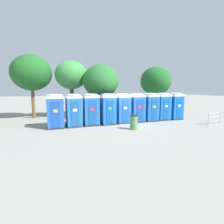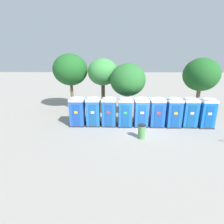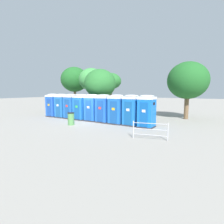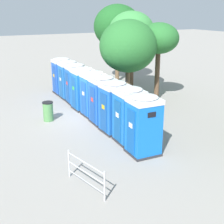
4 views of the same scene
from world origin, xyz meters
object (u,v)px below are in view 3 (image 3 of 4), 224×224
Objects in this scene: portapotty_7 at (131,110)px; portapotty_8 at (147,111)px; portapotty_2 at (71,106)px; portapotty_4 at (92,107)px; portapotty_6 at (117,109)px; street_tree_1 at (75,80)px; street_tree_4 at (111,82)px; street_tree_2 at (188,81)px; portapotty_0 at (53,105)px; portapotty_1 at (62,106)px; trash_can at (71,119)px; street_tree_0 at (100,84)px; portapotty_3 at (81,107)px; street_tree_3 at (91,80)px; event_barrier at (150,130)px; portapotty_5 at (104,108)px.

portapotty_8 is (1.37, -0.12, 0.00)m from portapotty_7.
portapotty_4 is at bearing -0.49° from portapotty_2.
street_tree_1 reaches higher than portapotty_6.
portapotty_2 is at bearing 178.65° from portapotty_8.
portapotty_8 is 8.74m from street_tree_4.
portapotty_0 is at bearing -155.53° from street_tree_2.
portapotty_7 is 12.92m from street_tree_1.
portapotty_1 is 1.00× the size of portapotty_6.
street_tree_4 is (-8.49, -0.89, 0.10)m from street_tree_2.
portapotty_6 is 2.42× the size of trash_can.
street_tree_0 is at bearing 155.58° from portapotty_8.
portapotty_2 is at bearing 179.39° from portapotty_7.
portapotty_0 and portapotty_1 have the same top height.
portapotty_0 is 10.98m from portapotty_8.
street_tree_4 reaches higher than portapotty_4.
portapotty_3 is 0.41× the size of street_tree_1.
portapotty_4 is 0.45× the size of street_tree_3.
portapotty_4 is 1.27× the size of event_barrier.
portapotty_3 is 1.00× the size of portapotty_4.
trash_can is at bearing -123.33° from portapotty_5.
street_tree_1 reaches higher than portapotty_0.
portapotty_7 is 0.51× the size of street_tree_4.
portapotty_2 is 1.00× the size of portapotty_8.
event_barrier is (4.13, -3.20, -0.72)m from portapotty_6.
portapotty_5 is (6.86, -0.06, 0.00)m from portapotty_0.
portapotty_4 is 9.84m from street_tree_2.
trash_can is (6.95, -7.87, -3.88)m from street_tree_1.
portapotty_1 is 2.74m from portapotty_3.
street_tree_1 is (-3.09, 5.30, 3.13)m from portapotty_1.
portapotty_4 is at bearing 179.31° from portapotty_7.
portapotty_7 is (2.74, 0.01, 0.00)m from portapotty_5.
portapotty_1 is 1.00× the size of portapotty_2.
street_tree_1 reaches higher than street_tree_4.
trash_can is (1.11, -2.47, -0.75)m from portapotty_3.
street_tree_1 is 3.07× the size of event_barrier.
portapotty_0 is at bearing -113.26° from street_tree_3.
street_tree_1 is (-5.84, 5.40, 3.13)m from portapotty_3.
portapotty_1 is 6.86m from portapotty_6.
street_tree_2 is at bearing 47.57° from trash_can.
street_tree_3 is at bearing 149.37° from portapotty_7.
street_tree_4 is (-3.78, 5.10, 2.67)m from portapotty_6.
trash_can is (-1.63, -2.48, -0.75)m from portapotty_5.
street_tree_4 is (1.71, 4.98, 2.67)m from portapotty_2.
street_tree_2 is at bearing 29.95° from portapotty_2.
portapotty_8 is 2.42× the size of trash_can.
portapotty_2 is at bearing -108.94° from street_tree_4.
portapotty_8 is (6.86, -0.10, -0.00)m from portapotty_3.
street_tree_3 reaches higher than portapotty_0.
portapotty_6 is 0.49× the size of street_tree_0.
event_barrier is (1.39, -3.13, -0.72)m from portapotty_8.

